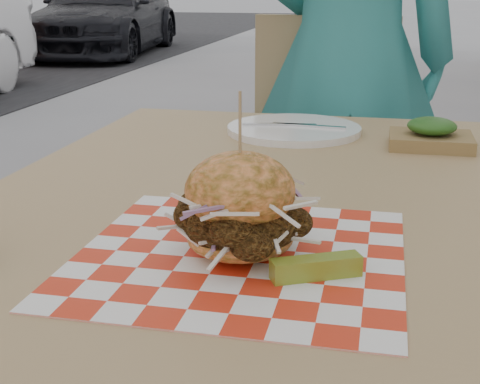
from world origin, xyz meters
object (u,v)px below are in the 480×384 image
(car_dark, at_px, (105,15))
(sandwich, at_px, (240,211))
(patio_chair, at_px, (322,158))
(diner, at_px, (347,57))
(patio_table, at_px, (255,242))

(car_dark, relative_size, sandwich, 20.79)
(patio_chair, xyz_separation_m, sandwich, (0.02, -1.21, 0.25))
(patio_chair, relative_size, sandwich, 5.18)
(patio_chair, bearing_deg, diner, 15.26)
(patio_chair, height_order, sandwich, patio_chair)
(diner, xyz_separation_m, patio_table, (-0.07, -0.98, -0.17))
(patio_table, bearing_deg, car_dark, 114.56)
(diner, distance_m, sandwich, 1.22)
(diner, bearing_deg, patio_table, 80.10)
(car_dark, relative_size, patio_table, 3.18)
(sandwich, bearing_deg, patio_chair, 90.84)
(patio_chair, distance_m, sandwich, 1.23)
(diner, bearing_deg, car_dark, -68.36)
(sandwich, bearing_deg, car_dark, 114.13)
(diner, relative_size, car_dark, 0.44)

